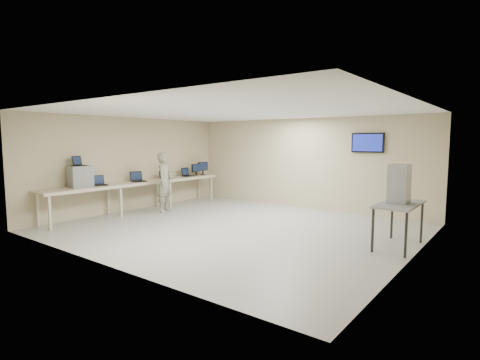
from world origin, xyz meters
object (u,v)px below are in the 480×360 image
Objects in this scene: equipment_box at (80,177)px; soldier at (165,182)px; workbench at (140,184)px; side_table at (399,207)px.

equipment_box is 0.32× the size of soldier.
soldier reaches higher than workbench.
workbench is 10.77× the size of equipment_box.
workbench is 1.89m from equipment_box.
equipment_box is at bearing -91.93° from workbench.
side_table is at bearing 5.01° from workbench.
soldier reaches higher than equipment_box.
equipment_box is at bearing 136.69° from soldier.
soldier is 1.19× the size of side_table.
workbench is at bearing 92.87° from soldier.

